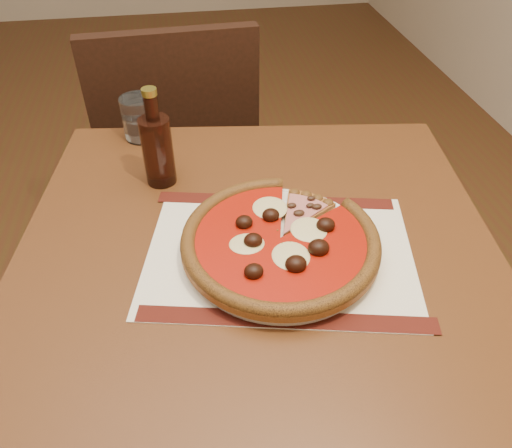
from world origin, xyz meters
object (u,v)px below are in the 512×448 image
Objects in this scene: table at (258,287)px; plate at (280,248)px; bottle at (157,148)px; chair_far at (179,151)px; pizza at (280,239)px; water_glass at (140,118)px.

plate is (0.03, -0.02, 0.11)m from table.
table is 4.68× the size of bottle.
chair_far is (-0.12, 0.69, -0.13)m from table.
pizza is 0.47m from water_glass.
water_glass is at bearing 118.47° from plate.
pizza reaches higher than table.
chair_far is 4.75× the size of bottle.
pizza is at bearing -61.57° from water_glass.
bottle reaches higher than plate.
water_glass is at bearing 116.29° from table.
table is 0.12m from plate.
water_glass is at bearing 118.43° from pizza.
water_glass is (-0.22, 0.41, 0.04)m from plate.
water_glass is 0.18m from bottle.
bottle is (-0.19, 0.24, 0.06)m from plate.
pizza is at bearing -52.03° from bottle.
chair_far is at bearing 86.23° from bottle.
chair_far is 0.78m from pizza.
bottle is (-0.15, 0.21, 0.18)m from table.
plate is at bearing 50.90° from pizza.
plate is 0.94× the size of pizza.
chair_far reaches higher than water_glass.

